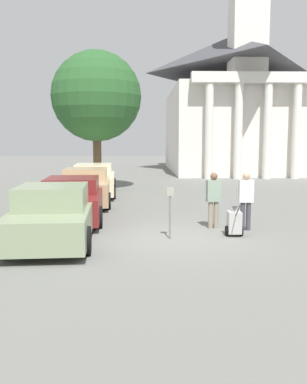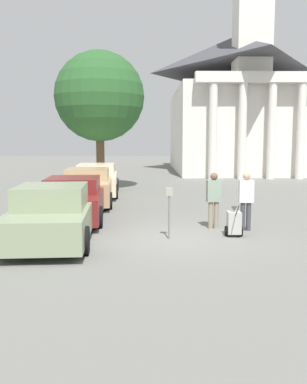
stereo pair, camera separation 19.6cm
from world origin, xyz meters
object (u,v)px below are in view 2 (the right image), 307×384
object	(u,v)px
parked_car_tan	(88,187)
person_worker	(214,197)
church	(234,99)
parked_car_sage	(53,215)
parked_car_cream	(97,180)
parked_car_maroon	(74,199)
equipment_cart	(234,222)
parking_meter	(169,203)
person_supervisor	(246,197)

from	to	relation	value
parked_car_tan	person_worker	xyz separation A→B (m)	(4.44, -5.08, 0.25)
parked_car_tan	church	size ratio (longest dim) A/B	0.20
parked_car_sage	person_worker	world-z (taller)	person_worker
parked_car_cream	person_worker	size ratio (longest dim) A/B	3.17
parked_car_maroon	equipment_cart	bearing A→B (deg)	-32.01
parked_car_cream	church	size ratio (longest dim) A/B	0.22
parked_car_cream	parking_meter	size ratio (longest dim) A/B	3.85
person_worker	equipment_cart	bearing A→B (deg)	104.03
parked_car_maroon	person_worker	distance (m)	4.72
person_worker	parked_car_cream	bearing A→B (deg)	-68.14
person_supervisor	church	xyz separation A→B (m)	(4.51, 24.55, 5.14)
parked_car_sage	parking_meter	world-z (taller)	parked_car_sage
equipment_cart	person_supervisor	bearing A→B (deg)	58.77
church	parking_meter	bearing A→B (deg)	-104.88
parked_car_cream	parking_meter	world-z (taller)	parked_car_cream
parked_car_cream	person_supervisor	distance (m)	9.93
parked_car_tan	church	xyz separation A→B (m)	(9.84, 19.18, 5.42)
parking_meter	parked_car_tan	bearing A→B (deg)	115.31
parked_car_maroon	parked_car_tan	world-z (taller)	parked_car_tan
person_supervisor	equipment_cart	world-z (taller)	person_supervisor
parked_car_sage	church	world-z (taller)	church
parked_car_tan	person_worker	distance (m)	6.75
person_worker	church	distance (m)	25.38
parked_car_sage	parking_meter	bearing A→B (deg)	1.06
parked_car_tan	person_supervisor	world-z (taller)	person_supervisor
person_worker	equipment_cart	distance (m)	1.26
parked_car_cream	person_worker	xyz separation A→B (m)	(4.44, -8.07, 0.25)
parked_car_sage	person_worker	size ratio (longest dim) A/B	2.82
parked_car_maroon	parking_meter	bearing A→B (deg)	-47.44
parked_car_maroon	parking_meter	world-z (taller)	parked_car_maroon
equipment_cart	church	world-z (taller)	church
parked_car_tan	equipment_cart	xyz separation A→B (m)	(4.84, -6.13, -0.31)
parked_car_cream	person_supervisor	world-z (taller)	person_supervisor
parked_car_sage	equipment_cart	bearing A→B (deg)	2.94
church	person_supervisor	bearing A→B (deg)	-100.40
parking_meter	church	xyz separation A→B (m)	(6.80, 25.61, 5.15)
parked_car_cream	parking_meter	bearing A→B (deg)	-75.43
parked_car_maroon	equipment_cart	size ratio (longest dim) A/B	5.08
person_supervisor	equipment_cart	distance (m)	1.08
parked_car_tan	parked_car_cream	size ratio (longest dim) A/B	0.95
parked_car_sage	person_supervisor	xyz separation A→B (m)	(5.34, 1.29, 0.29)
parked_car_cream	parking_meter	xyz separation A→B (m)	(3.04, -9.42, 0.26)
parking_meter	equipment_cart	xyz separation A→B (m)	(1.80, 0.30, -0.57)
parked_car_cream	person_worker	world-z (taller)	person_worker
parked_car_sage	person_supervisor	bearing A→B (deg)	10.23
parked_car_sage	parked_car_maroon	world-z (taller)	parked_car_sage
parked_car_maroon	church	size ratio (longest dim) A/B	0.21
person_worker	equipment_cart	world-z (taller)	person_worker
parked_car_sage	parked_car_maroon	xyz separation A→B (m)	(-0.00, 3.18, -0.02)
parking_meter	person_worker	world-z (taller)	person_worker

